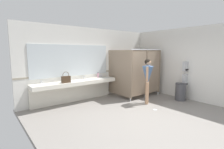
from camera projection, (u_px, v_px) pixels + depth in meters
name	position (u px, v px, depth m)	size (l,w,h in m)	color
ground_plane	(143.00, 117.00, 5.10)	(6.03, 5.94, 0.10)	gray
wall_back	(94.00, 63.00, 7.03)	(6.03, 0.12, 2.84)	silver
wall_side_right	(192.00, 64.00, 6.59)	(0.12, 5.94, 2.84)	silver
wall_back_tile_band	(95.00, 72.00, 7.03)	(6.03, 0.01, 0.06)	#9E937F
vanity_counter	(76.00, 86.00, 6.30)	(3.20, 0.57, 0.95)	silver
mirror_panel	(73.00, 60.00, 6.34)	(3.10, 0.02, 1.17)	silver
bathroom_stalls	(137.00, 72.00, 7.26)	(1.77, 1.44, 2.00)	#84705B
paper_towel_dispenser_upper	(186.00, 66.00, 6.65)	(0.34, 0.13, 0.38)	#B7BABF
paper_towel_dispenser_lower	(185.00, 80.00, 6.72)	(0.31, 0.13, 0.46)	#B7BABF
trash_bin	(181.00, 92.00, 6.60)	(0.41, 0.41, 0.68)	#47474C
person_standing	(148.00, 75.00, 6.10)	(0.56, 0.56, 1.65)	tan
handbag	(66.00, 79.00, 5.79)	(0.30, 0.12, 0.39)	#3F2D1E
soap_dispenser	(98.00, 75.00, 6.98)	(0.07, 0.07, 0.22)	#D899B2
floor_drain_cover	(155.00, 110.00, 5.55)	(0.14, 0.14, 0.01)	#B7BABF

